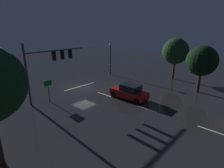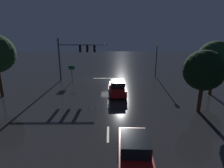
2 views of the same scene
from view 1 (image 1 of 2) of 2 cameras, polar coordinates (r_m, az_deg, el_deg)
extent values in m
plane|color=#232326|center=(24.88, -9.02, -1.09)|extent=(80.00, 80.00, 0.00)
cylinder|color=#383A3D|center=(20.01, -25.23, 2.39)|extent=(0.22, 0.22, 6.37)
cylinder|color=#383A3D|center=(21.17, -17.13, 10.07)|extent=(7.06, 0.14, 0.14)
cube|color=black|center=(21.06, -17.82, 8.41)|extent=(0.32, 0.36, 1.00)
sphere|color=black|center=(21.18, -18.16, 9.30)|extent=(0.20, 0.20, 0.20)
sphere|color=yellow|center=(21.23, -18.08, 8.45)|extent=(0.20, 0.20, 0.20)
sphere|color=black|center=(21.27, -18.00, 7.60)|extent=(0.20, 0.20, 0.20)
cube|color=black|center=(21.60, -15.38, 8.82)|extent=(0.32, 0.36, 1.00)
sphere|color=black|center=(21.72, -15.72, 9.69)|extent=(0.20, 0.20, 0.20)
sphere|color=yellow|center=(21.76, -15.65, 8.86)|extent=(0.20, 0.20, 0.20)
sphere|color=black|center=(21.81, -15.59, 8.03)|extent=(0.20, 0.20, 0.20)
cube|color=black|center=(22.18, -13.06, 9.20)|extent=(0.32, 0.36, 1.00)
sphere|color=black|center=(22.29, -13.40, 10.05)|extent=(0.20, 0.20, 0.20)
sphere|color=yellow|center=(22.34, -13.34, 9.24)|extent=(0.20, 0.20, 0.20)
sphere|color=black|center=(22.38, -13.29, 8.43)|extent=(0.20, 0.20, 0.20)
cube|color=beige|center=(22.04, -2.46, -3.32)|extent=(0.16, 2.20, 0.01)
cube|color=beige|center=(18.62, 10.88, -7.67)|extent=(0.16, 2.20, 0.01)
cube|color=beige|center=(16.72, 29.02, -12.77)|extent=(0.16, 2.20, 0.01)
cube|color=beige|center=(25.40, -10.01, -0.74)|extent=(5.00, 0.16, 0.01)
cube|color=maroon|center=(20.74, 5.37, -2.93)|extent=(1.98, 4.37, 0.80)
cube|color=black|center=(20.39, 5.89, -1.10)|extent=(1.69, 2.17, 0.68)
cylinder|color=black|center=(21.11, 0.47, -3.29)|extent=(0.25, 0.69, 0.68)
cylinder|color=black|center=(22.35, 3.22, -2.12)|extent=(0.25, 0.69, 0.68)
cylinder|color=black|center=(19.37, 7.82, -5.41)|extent=(0.25, 0.69, 0.68)
cylinder|color=black|center=(20.72, 10.33, -3.99)|extent=(0.25, 0.69, 0.68)
sphere|color=#F9EFC6|center=(21.44, -0.27, -2.01)|extent=(0.20, 0.20, 0.20)
sphere|color=#F9EFC6|center=(22.40, 1.88, -1.16)|extent=(0.20, 0.20, 0.20)
cylinder|color=black|center=(31.02, -0.49, 7.45)|extent=(0.14, 0.14, 4.88)
sphere|color=#F9D88C|center=(30.67, -0.51, 12.28)|extent=(0.44, 0.44, 0.44)
cylinder|color=#383A3D|center=(20.82, -19.35, -2.04)|extent=(0.09, 0.09, 2.44)
cube|color=#0F6033|center=(20.56, -19.59, 0.25)|extent=(0.90, 0.14, 0.60)
cylinder|color=#382314|center=(24.89, 25.65, 0.54)|extent=(0.36, 0.36, 2.62)
sphere|color=black|center=(24.33, 26.47, 6.57)|extent=(3.64, 3.64, 3.64)
cylinder|color=#382314|center=(29.84, 18.82, 4.18)|extent=(0.36, 0.36, 2.90)
sphere|color=#163319|center=(29.36, 19.37, 9.71)|extent=(3.90, 3.90, 3.90)
camera|label=2|loc=(17.61, 75.96, 3.14)|focal=29.82mm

